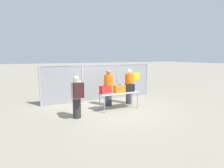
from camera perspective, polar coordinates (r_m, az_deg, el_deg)
The scene contains 10 objects.
ground_plane at distance 7.93m, azimuth 1.48°, elevation -8.04°, with size 120.00×120.00×0.00m, color gray.
fence_section at distance 9.39m, azimuth -3.60°, elevation 0.88°, with size 6.13×0.07×1.91m.
inspection_table at distance 7.71m, azimuth 2.27°, elevation -3.26°, with size 1.74×0.64×0.75m.
suitcase_red at distance 7.47m, azimuth -2.25°, elevation -1.82°, with size 0.50×0.33×0.36m.
suitcase_orange at distance 7.65m, azimuth 2.49°, elevation -1.57°, with size 0.48×0.28×0.36m.
suitcase_black at distance 7.92m, azimuth 5.75°, elevation -1.24°, with size 0.42×0.27×0.36m.
traveler_hooded at distance 6.63m, azimuth -11.38°, elevation -3.63°, with size 0.40×0.62×1.62m.
security_worker_near at distance 8.23m, azimuth -1.16°, elevation -1.10°, with size 0.42×0.42×1.71m.
security_worker_far at distance 8.63m, azimuth 5.66°, elevation -0.64°, with size 0.43×0.43×1.72m.
utility_trailer at distance 11.79m, azimuth -5.93°, elevation -0.51°, with size 3.33×2.09×0.69m.
Camera 1 is at (-3.48, -6.74, 2.30)m, focal length 28.00 mm.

